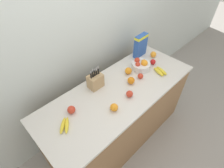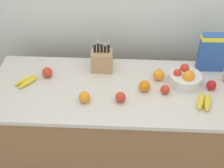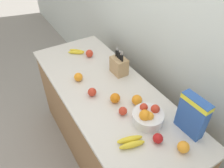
{
  "view_description": "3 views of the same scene",
  "coord_description": "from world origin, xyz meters",
  "px_view_note": "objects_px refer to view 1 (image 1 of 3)",
  "views": [
    {
      "loc": [
        -1.02,
        -0.92,
        2.32
      ],
      "look_at": [
        -0.08,
        0.04,
        1.05
      ],
      "focal_mm": 28.0,
      "sensor_mm": 36.0,
      "label": 1
    },
    {
      "loc": [
        0.02,
        -1.76,
        2.38
      ],
      "look_at": [
        -0.06,
        -0.05,
        1.01
      ],
      "focal_mm": 50.0,
      "sensor_mm": 36.0,
      "label": 2
    },
    {
      "loc": [
        1.26,
        -0.71,
        2.19
      ],
      "look_at": [
        0.04,
        0.03,
        1.01
      ],
      "focal_mm": 35.0,
      "sensor_mm": 36.0,
      "label": 3
    }
  ],
  "objects_px": {
    "cereal_box": "(141,45)",
    "orange_by_cereal": "(114,107)",
    "fruit_bowl": "(141,65)",
    "apple_front": "(129,94)",
    "apple_rightmost": "(140,76)",
    "apple_near_bananas": "(71,110)",
    "orange_front_center": "(128,71)",
    "banana_bunch_right": "(160,71)",
    "orange_front_left": "(153,54)",
    "orange_front_right": "(131,81)",
    "apple_by_knife_block": "(153,62)",
    "banana_bunch_left": "(65,125)",
    "knife_block": "(95,81)"
  },
  "relations": [
    {
      "from": "apple_front",
      "to": "apple_near_bananas",
      "type": "distance_m",
      "value": 0.61
    },
    {
      "from": "apple_rightmost",
      "to": "orange_front_right",
      "type": "xyz_separation_m",
      "value": [
        -0.15,
        0.02,
        0.01
      ]
    },
    {
      "from": "banana_bunch_left",
      "to": "banana_bunch_right",
      "type": "xyz_separation_m",
      "value": [
        1.27,
        -0.17,
        0.0
      ]
    },
    {
      "from": "apple_front",
      "to": "orange_by_cereal",
      "type": "xyz_separation_m",
      "value": [
        -0.24,
        -0.01,
        0.0
      ]
    },
    {
      "from": "cereal_box",
      "to": "apple_front",
      "type": "distance_m",
      "value": 0.82
    },
    {
      "from": "cereal_box",
      "to": "orange_by_cereal",
      "type": "xyz_separation_m",
      "value": [
        -0.93,
        -0.43,
        -0.13
      ]
    },
    {
      "from": "knife_block",
      "to": "banana_bunch_right",
      "type": "relative_size",
      "value": 1.37
    },
    {
      "from": "cereal_box",
      "to": "apple_by_knife_block",
      "type": "relative_size",
      "value": 4.33
    },
    {
      "from": "cereal_box",
      "to": "orange_front_right",
      "type": "relative_size",
      "value": 3.67
    },
    {
      "from": "orange_front_left",
      "to": "banana_bunch_right",
      "type": "bearing_deg",
      "value": -129.85
    },
    {
      "from": "orange_front_right",
      "to": "orange_front_left",
      "type": "height_order",
      "value": "orange_front_right"
    },
    {
      "from": "knife_block",
      "to": "orange_by_cereal",
      "type": "xyz_separation_m",
      "value": [
        -0.09,
        -0.38,
        -0.05
      ]
    },
    {
      "from": "orange_front_center",
      "to": "orange_by_cereal",
      "type": "height_order",
      "value": "orange_front_center"
    },
    {
      "from": "apple_by_knife_block",
      "to": "fruit_bowl",
      "type": "bearing_deg",
      "value": 163.44
    },
    {
      "from": "banana_bunch_left",
      "to": "apple_front",
      "type": "distance_m",
      "value": 0.72
    },
    {
      "from": "apple_front",
      "to": "orange_front_left",
      "type": "distance_m",
      "value": 0.84
    },
    {
      "from": "banana_bunch_left",
      "to": "apple_front",
      "type": "relative_size",
      "value": 2.41
    },
    {
      "from": "banana_bunch_left",
      "to": "banana_bunch_right",
      "type": "relative_size",
      "value": 0.89
    },
    {
      "from": "knife_block",
      "to": "orange_front_right",
      "type": "height_order",
      "value": "knife_block"
    },
    {
      "from": "cereal_box",
      "to": "apple_near_bananas",
      "type": "height_order",
      "value": "cereal_box"
    },
    {
      "from": "banana_bunch_right",
      "to": "cereal_box",
      "type": "bearing_deg",
      "value": 74.75
    },
    {
      "from": "cereal_box",
      "to": "fruit_bowl",
      "type": "relative_size",
      "value": 1.31
    },
    {
      "from": "banana_bunch_left",
      "to": "banana_bunch_right",
      "type": "height_order",
      "value": "banana_bunch_right"
    },
    {
      "from": "apple_rightmost",
      "to": "apple_near_bananas",
      "type": "bearing_deg",
      "value": 170.22
    },
    {
      "from": "fruit_bowl",
      "to": "apple_front",
      "type": "height_order",
      "value": "fruit_bowl"
    },
    {
      "from": "apple_rightmost",
      "to": "orange_front_center",
      "type": "xyz_separation_m",
      "value": [
        -0.04,
        0.16,
        0.01
      ]
    },
    {
      "from": "orange_front_center",
      "to": "apple_rightmost",
      "type": "bearing_deg",
      "value": -77.22
    },
    {
      "from": "orange_by_cereal",
      "to": "orange_front_left",
      "type": "height_order",
      "value": "same"
    },
    {
      "from": "banana_bunch_right",
      "to": "orange_front_center",
      "type": "relative_size",
      "value": 2.33
    },
    {
      "from": "banana_bunch_right",
      "to": "apple_by_knife_block",
      "type": "height_order",
      "value": "apple_by_knife_block"
    },
    {
      "from": "banana_bunch_right",
      "to": "apple_by_knife_block",
      "type": "bearing_deg",
      "value": 64.91
    },
    {
      "from": "cereal_box",
      "to": "fruit_bowl",
      "type": "distance_m",
      "value": 0.31
    },
    {
      "from": "orange_by_cereal",
      "to": "orange_front_left",
      "type": "relative_size",
      "value": 1.0
    },
    {
      "from": "orange_front_right",
      "to": "apple_by_knife_block",
      "type": "bearing_deg",
      "value": 5.07
    },
    {
      "from": "fruit_bowl",
      "to": "orange_front_right",
      "type": "height_order",
      "value": "fruit_bowl"
    },
    {
      "from": "banana_bunch_right",
      "to": "orange_front_center",
      "type": "distance_m",
      "value": 0.39
    },
    {
      "from": "banana_bunch_left",
      "to": "apple_near_bananas",
      "type": "xyz_separation_m",
      "value": [
        0.14,
        0.09,
        0.02
      ]
    },
    {
      "from": "fruit_bowl",
      "to": "banana_bunch_right",
      "type": "bearing_deg",
      "value": -64.97
    },
    {
      "from": "cereal_box",
      "to": "banana_bunch_right",
      "type": "distance_m",
      "value": 0.46
    },
    {
      "from": "apple_rightmost",
      "to": "apple_near_bananas",
      "type": "relative_size",
      "value": 0.84
    },
    {
      "from": "apple_near_bananas",
      "to": "orange_front_center",
      "type": "relative_size",
      "value": 0.92
    },
    {
      "from": "banana_bunch_right",
      "to": "orange_front_center",
      "type": "bearing_deg",
      "value": 138.23
    },
    {
      "from": "orange_by_cereal",
      "to": "apple_front",
      "type": "bearing_deg",
      "value": 3.44
    },
    {
      "from": "apple_front",
      "to": "apple_near_bananas",
      "type": "xyz_separation_m",
      "value": [
        -0.56,
        0.26,
        0.0
      ]
    },
    {
      "from": "orange_by_cereal",
      "to": "cereal_box",
      "type": "bearing_deg",
      "value": 24.91
    },
    {
      "from": "fruit_bowl",
      "to": "apple_rightmost",
      "type": "bearing_deg",
      "value": -142.91
    },
    {
      "from": "apple_near_bananas",
      "to": "orange_front_left",
      "type": "bearing_deg",
      "value": 0.3
    },
    {
      "from": "fruit_bowl",
      "to": "apple_front",
      "type": "bearing_deg",
      "value": -154.93
    },
    {
      "from": "apple_near_bananas",
      "to": "orange_front_center",
      "type": "bearing_deg",
      "value": 0.52
    },
    {
      "from": "apple_rightmost",
      "to": "banana_bunch_right",
      "type": "bearing_deg",
      "value": -21.91
    }
  ]
}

